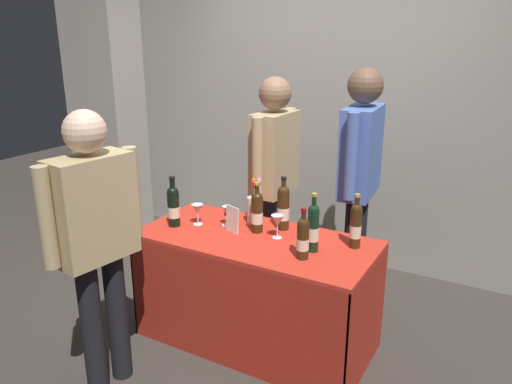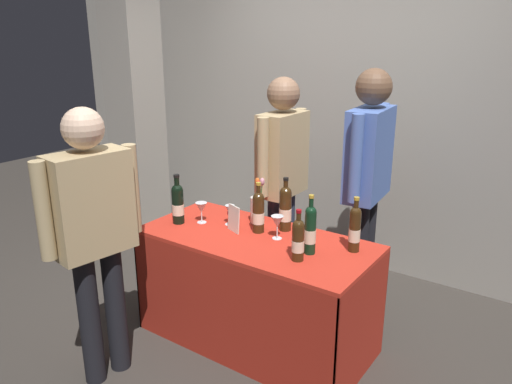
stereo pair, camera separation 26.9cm
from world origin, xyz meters
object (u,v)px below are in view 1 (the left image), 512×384
at_px(wine_glass_mid, 198,210).
at_px(flower_vase, 254,207).
at_px(taster_foreground_right, 95,230).
at_px(wine_glass_near_vendor, 227,212).
at_px(vendor_presenter, 274,170).
at_px(concrete_pillar, 112,66).
at_px(tasting_table, 256,271).
at_px(wine_glass_near_taster, 277,221).
at_px(display_bottle_0, 356,225).
at_px(featured_wine_bottle, 173,205).

bearing_deg(wine_glass_mid, flower_vase, 33.81).
bearing_deg(taster_foreground_right, wine_glass_near_vendor, -8.27).
distance_m(wine_glass_near_vendor, vendor_presenter, 0.55).
relative_size(concrete_pillar, tasting_table, 2.26).
xyz_separation_m(concrete_pillar, taster_foreground_right, (1.34, -1.55, -0.72)).
bearing_deg(taster_foreground_right, wine_glass_near_taster, -28.72).
height_order(vendor_presenter, taster_foreground_right, vendor_presenter).
height_order(display_bottle_0, taster_foreground_right, taster_foreground_right).
distance_m(wine_glass_near_taster, vendor_presenter, 0.64).
relative_size(wine_glass_near_taster, flower_vase, 0.46).
bearing_deg(wine_glass_near_vendor, concrete_pillar, 157.17).
bearing_deg(display_bottle_0, taster_foreground_right, -139.59).
bearing_deg(tasting_table, flower_vase, 122.44).
height_order(wine_glass_near_vendor, wine_glass_mid, wine_glass_mid).
xyz_separation_m(featured_wine_bottle, wine_glass_mid, (0.13, 0.09, -0.04)).
xyz_separation_m(wine_glass_near_taster, vendor_presenter, (-0.30, 0.54, 0.16)).
bearing_deg(flower_vase, taster_foreground_right, -111.86).
height_order(tasting_table, display_bottle_0, display_bottle_0).
bearing_deg(tasting_table, wine_glass_near_taster, 26.61).
relative_size(tasting_table, vendor_presenter, 0.89).
relative_size(concrete_pillar, wine_glass_near_taster, 22.43).
relative_size(featured_wine_bottle, vendor_presenter, 0.20).
height_order(wine_glass_near_vendor, flower_vase, flower_vase).
height_order(concrete_pillar, wine_glass_near_vendor, concrete_pillar).
xyz_separation_m(display_bottle_0, taster_foreground_right, (-1.13, -0.96, 0.08)).
bearing_deg(featured_wine_bottle, display_bottle_0, 12.45).
bearing_deg(featured_wine_bottle, wine_glass_mid, 37.00).
height_order(featured_wine_bottle, wine_glass_mid, featured_wine_bottle).
distance_m(wine_glass_mid, vendor_presenter, 0.67).
distance_m(concrete_pillar, flower_vase, 2.01).
bearing_deg(wine_glass_near_taster, featured_wine_bottle, -167.58).
bearing_deg(display_bottle_0, tasting_table, -164.46).
bearing_deg(taster_foreground_right, concrete_pillar, 49.63).
relative_size(featured_wine_bottle, wine_glass_mid, 2.38).
bearing_deg(wine_glass_near_taster, display_bottle_0, 12.49).
relative_size(tasting_table, wine_glass_mid, 10.48).
relative_size(wine_glass_mid, taster_foreground_right, 0.09).
bearing_deg(display_bottle_0, wine_glass_mid, -171.12).
height_order(wine_glass_mid, flower_vase, flower_vase).
distance_m(tasting_table, wine_glass_near_taster, 0.37).
bearing_deg(flower_vase, wine_glass_near_taster, -30.94).
height_order(display_bottle_0, vendor_presenter, vendor_presenter).
distance_m(wine_glass_mid, wine_glass_near_taster, 0.57).
bearing_deg(flower_vase, concrete_pillar, 162.57).
xyz_separation_m(wine_glass_mid, taster_foreground_right, (-0.09, -0.80, 0.12)).
bearing_deg(featured_wine_bottle, flower_vase, 34.75).
distance_m(tasting_table, display_bottle_0, 0.72).
relative_size(concrete_pillar, flower_vase, 10.38).
xyz_separation_m(tasting_table, wine_glass_near_vendor, (-0.27, 0.08, 0.33)).
xyz_separation_m(display_bottle_0, wine_glass_near_vendor, (-0.86, -0.08, -0.05)).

